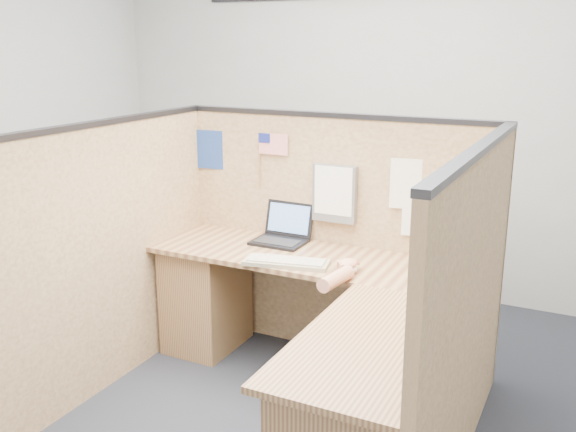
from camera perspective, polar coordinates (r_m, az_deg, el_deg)
The scene contains 13 objects.
floor at distance 3.52m, azimuth -2.75°, elevation -18.16°, with size 5.00×5.00×0.00m, color black.
wall_back at distance 5.05m, azimuth 9.74°, elevation 8.90°, with size 5.00×5.00×0.00m, color #A8ABAE.
cubicle_partitions at distance 3.52m, azimuth 0.49°, elevation -4.17°, with size 2.06×1.83×1.53m.
l_desk at distance 3.47m, azimuth 2.21°, elevation -11.16°, with size 1.95×1.75×0.73m.
laptop at distance 4.01m, azimuth -0.42°, elevation -1.44°, with size 0.32×0.30×0.23m.
keyboard at distance 3.59m, azimuth -0.16°, elevation -4.12°, with size 0.50×0.26×0.03m.
mouse at distance 3.49m, azimuth 5.36°, elevation -4.63°, with size 0.11×0.07×0.05m, color silver.
hand_forearm at distance 3.36m, azimuth 4.64°, elevation -5.16°, with size 0.12×0.40×0.09m.
blue_poster at distance 4.28m, azimuth -6.95°, elevation 5.88°, with size 0.19×0.00×0.26m, color navy.
american_flag at distance 4.03m, azimuth -1.64°, elevation 6.25°, with size 0.21×0.01×0.35m.
file_holder at distance 3.88m, azimuth 4.17°, elevation 2.02°, with size 0.27×0.05×0.35m.
paper_left at distance 3.74m, azimuth 10.79°, elevation 2.79°, with size 0.23×0.00×0.29m, color white.
paper_right at distance 3.76m, azimuth 11.74°, elevation 0.23°, with size 0.22×0.00×0.28m, color white.
Camera 1 is at (1.45, -2.56, 1.93)m, focal length 40.00 mm.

